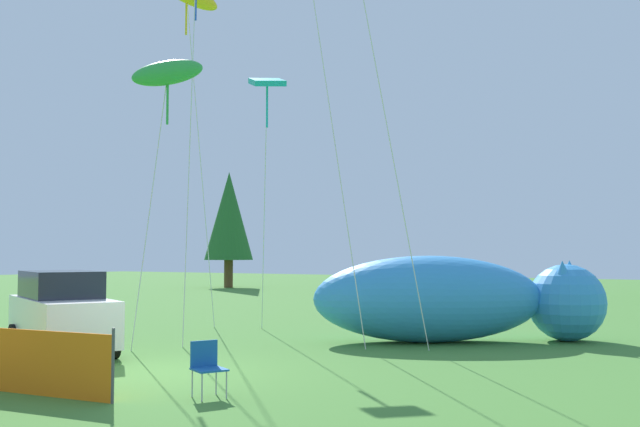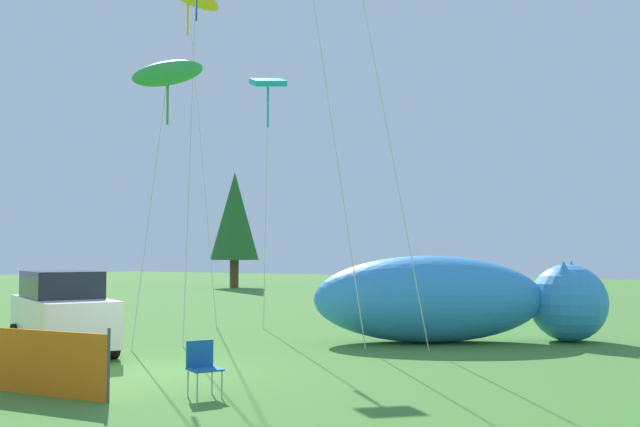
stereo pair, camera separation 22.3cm
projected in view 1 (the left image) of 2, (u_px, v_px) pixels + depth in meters
ground_plane at (153, 374)px, 14.07m from camera, size 120.00×120.00×0.00m
parked_car at (62, 313)px, 16.82m from camera, size 4.49×3.39×1.96m
folding_chair at (207, 364)px, 11.83m from camera, size 0.68×0.68×0.92m
inflatable_cat at (455, 302)px, 19.18m from camera, size 7.48×5.77×2.32m
kite_teal_diamond at (267, 87)px, 20.26m from camera, size 2.23×2.78×7.50m
kite_green_fish at (168, 74)px, 17.75m from camera, size 1.67×1.88×7.45m
horizon_tree_west at (229, 216)px, 50.03m from camera, size 3.41×3.41×8.13m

